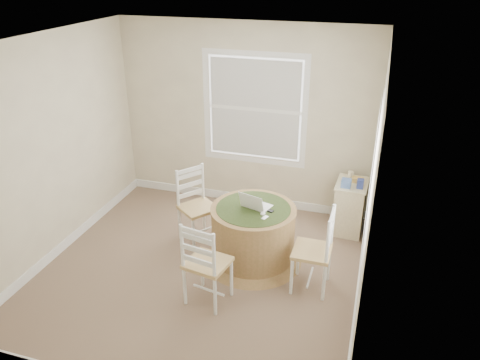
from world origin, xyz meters
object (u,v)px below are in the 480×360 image
(round_table, at_px, (253,232))
(chair_right, at_px, (312,251))
(chair_left, at_px, (198,208))
(chair_near, at_px, (208,262))
(corner_chest, at_px, (349,207))
(laptop, at_px, (256,205))

(round_table, distance_m, chair_right, 0.81)
(chair_right, bearing_deg, round_table, -112.29)
(round_table, xyz_separation_m, chair_left, (-0.78, 0.22, 0.09))
(chair_left, distance_m, chair_right, 1.61)
(chair_near, relative_size, corner_chest, 1.36)
(round_table, bearing_deg, laptop, 80.75)
(chair_left, xyz_separation_m, chair_near, (0.53, -1.06, 0.00))
(chair_right, height_order, corner_chest, chair_right)
(corner_chest, bearing_deg, laptop, -132.96)
(chair_left, bearing_deg, laptop, -66.04)
(chair_near, bearing_deg, round_table, -96.32)
(chair_near, relative_size, chair_right, 1.00)
(chair_right, bearing_deg, laptop, -115.07)
(chair_left, relative_size, corner_chest, 1.36)
(laptop, xyz_separation_m, corner_chest, (1.01, 1.00, -0.39))
(chair_left, distance_m, corner_chest, 1.99)
(round_table, distance_m, chair_left, 0.81)
(round_table, xyz_separation_m, chair_near, (-0.25, -0.84, 0.09))
(chair_near, distance_m, laptop, 0.95)
(laptop, distance_m, corner_chest, 1.48)
(chair_left, xyz_separation_m, chair_right, (1.52, -0.53, 0.00))
(chair_right, distance_m, laptop, 0.84)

